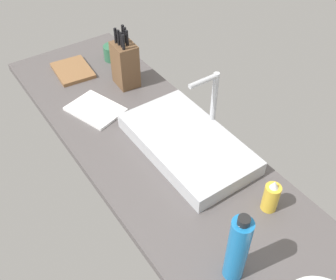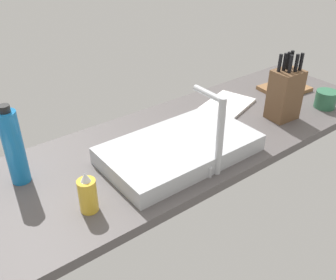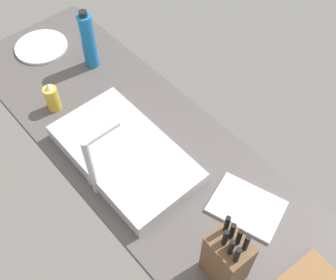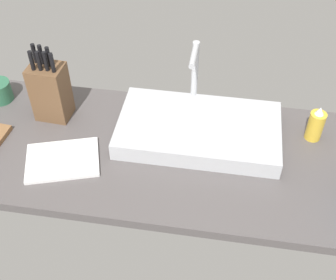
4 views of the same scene
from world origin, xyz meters
TOP-DOWN VIEW (x-y plane):
  - countertop_slab at (0.00, 0.00)cm, footprint 194.50×58.94cm
  - sink_basin at (5.22, 9.00)cm, footprint 54.94×31.15cm
  - faucet at (1.74, 23.03)cm, footprint 5.50×13.81cm
  - knife_block at (-47.47, 12.21)cm, footprint 12.35×10.22cm
  - soap_bottle at (44.20, 14.81)cm, footprint 5.50×5.50cm
  - water_bottle at (55.29, -11.43)cm, footprint 6.16×6.16cm
  - dinner_plate at (79.74, 0.43)cm, footprint 23.78×23.78cm
  - dish_towel at (-37.45, -9.69)cm, footprint 27.56×23.49cm

SIDE VIEW (x-z plane):
  - countertop_slab at x=0.00cm, z-range 0.00..3.50cm
  - dinner_plate at x=79.74cm, z-range 3.50..4.70cm
  - dish_towel at x=-37.45cm, z-range 3.50..4.70cm
  - sink_basin at x=5.22cm, z-range 3.50..9.74cm
  - soap_bottle at x=44.20cm, z-range 2.60..16.04cm
  - knife_block at x=-47.47cm, z-range 0.54..28.61cm
  - water_bottle at x=55.29cm, z-range 2.75..30.13cm
  - faucet at x=1.74cm, z-range 5.90..33.73cm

